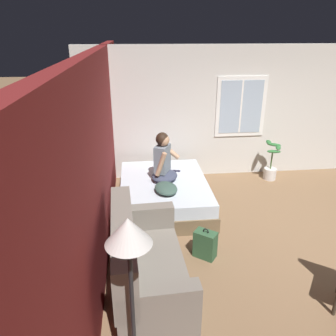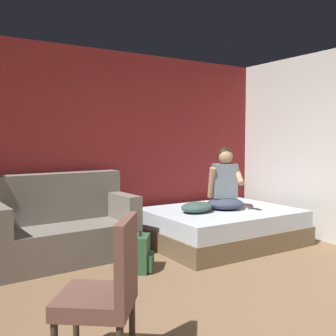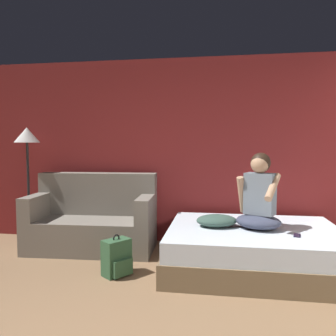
{
  "view_description": "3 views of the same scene",
  "coord_description": "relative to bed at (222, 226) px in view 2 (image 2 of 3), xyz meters",
  "views": [
    {
      "loc": [
        -3.84,
        2.59,
        2.95
      ],
      "look_at": [
        0.54,
        2.13,
        1.09
      ],
      "focal_mm": 35.0,
      "sensor_mm": 36.0,
      "label": 1
    },
    {
      "loc": [
        -2.15,
        -2.09,
        1.47
      ],
      "look_at": [
        0.4,
        1.96,
        1.11
      ],
      "focal_mm": 42.0,
      "sensor_mm": 36.0,
      "label": 2
    },
    {
      "loc": [
        0.97,
        -1.74,
        1.44
      ],
      "look_at": [
        0.44,
        1.7,
        1.2
      ],
      "focal_mm": 35.0,
      "sensor_mm": 36.0,
      "label": 3
    }
  ],
  "objects": [
    {
      "name": "throw_pillow",
      "position": [
        -0.43,
        0.0,
        0.31
      ],
      "size": [
        0.54,
        0.45,
        0.14
      ],
      "primitive_type": "ellipsoid",
      "rotation": [
        0.0,
        0.0,
        0.2
      ],
      "color": "#385147",
      "rests_on": "bed"
    },
    {
      "name": "wall_back_accent",
      "position": [
        -1.39,
        0.99,
        1.11
      ],
      "size": [
        10.34,
        0.16,
        2.7
      ],
      "primitive_type": "cube",
      "color": "maroon",
      "rests_on": "ground"
    },
    {
      "name": "side_chair",
      "position": [
        -2.59,
        -1.98,
        0.3
      ],
      "size": [
        0.64,
        0.64,
        0.98
      ],
      "color": "#382D23",
      "rests_on": "ground"
    },
    {
      "name": "couch",
      "position": [
        -2.14,
        0.43,
        0.16
      ],
      "size": [
        1.74,
        0.91,
        1.04
      ],
      "color": "slate",
      "rests_on": "ground"
    },
    {
      "name": "person_seated",
      "position": [
        0.05,
        -0.0,
        0.6
      ],
      "size": [
        0.66,
        0.62,
        0.88
      ],
      "color": "#383D51",
      "rests_on": "bed"
    },
    {
      "name": "ground_plane",
      "position": [
        -1.39,
        -2.12,
        -0.24
      ],
      "size": [
        40.0,
        40.0,
        0.0
      ],
      "primitive_type": "plane",
      "color": "brown"
    },
    {
      "name": "cell_phone",
      "position": [
        0.41,
        -0.28,
        0.25
      ],
      "size": [
        0.1,
        0.16,
        0.01
      ],
      "primitive_type": "cube",
      "rotation": [
        0.0,
        0.0,
        6.03
      ],
      "color": "black",
      "rests_on": "bed"
    },
    {
      "name": "backpack",
      "position": [
        -1.52,
        -0.44,
        -0.04
      ],
      "size": [
        0.35,
        0.35,
        0.46
      ],
      "color": "#2D5133",
      "rests_on": "ground"
    },
    {
      "name": "bed",
      "position": [
        0.0,
        0.0,
        0.0
      ],
      "size": [
        2.03,
        1.56,
        0.48
      ],
      "color": "brown",
      "rests_on": "ground"
    }
  ]
}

